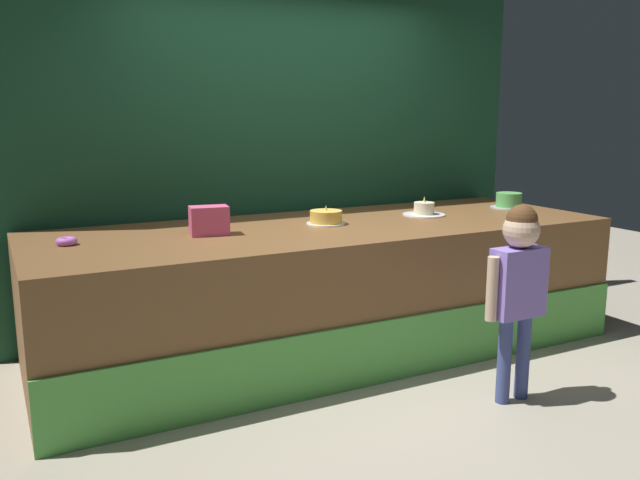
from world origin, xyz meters
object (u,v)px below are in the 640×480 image
object	(u,v)px
donut	(67,241)
cake_right	(509,201)
cake_center	(424,210)
child_figure	(519,276)
pink_box	(209,221)
cake_left	(326,218)

from	to	relation	value
donut	cake_right	size ratio (longest dim) A/B	0.42
donut	cake_center	distance (m)	2.50
child_figure	cake_center	xyz separation A→B (m)	(0.29, 1.29, 0.18)
pink_box	donut	distance (m)	0.84
cake_left	cake_center	distance (m)	0.83
child_figure	cake_right	size ratio (longest dim) A/B	4.01
pink_box	child_figure	bearing A→B (deg)	-42.38
donut	pink_box	bearing A→B (deg)	-4.52
cake_center	cake_right	bearing A→B (deg)	0.14
pink_box	cake_left	size ratio (longest dim) A/B	0.87
child_figure	donut	world-z (taller)	child_figure
child_figure	pink_box	distance (m)	1.88
cake_right	donut	bearing A→B (deg)	179.44
donut	cake_left	bearing A→B (deg)	-1.70
pink_box	donut	bearing A→B (deg)	175.48
cake_center	cake_right	size ratio (longest dim) A/B	1.11
cake_center	donut	bearing A→B (deg)	179.21
pink_box	cake_center	distance (m)	1.67
cake_left	cake_center	bearing A→B (deg)	1.04
donut	cake_left	distance (m)	1.67
cake_right	pink_box	bearing A→B (deg)	-179.23
pink_box	cake_center	size ratio (longest dim) A/B	0.75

